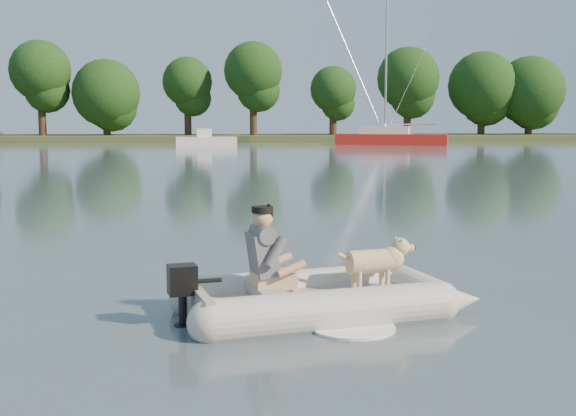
{
  "coord_description": "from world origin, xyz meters",
  "views": [
    {
      "loc": [
        -0.67,
        -7.66,
        1.96
      ],
      "look_at": [
        0.44,
        2.22,
        0.75
      ],
      "focal_mm": 45.0,
      "sensor_mm": 36.0,
      "label": 1
    }
  ],
  "objects": [
    {
      "name": "water",
      "position": [
        0.0,
        0.0,
        0.0
      ],
      "size": [
        160.0,
        160.0,
        0.0
      ],
      "primitive_type": "plane",
      "color": "slate",
      "rests_on": "ground"
    },
    {
      "name": "shore_bank",
      "position": [
        0.0,
        62.0,
        0.25
      ],
      "size": [
        160.0,
        12.0,
        0.7
      ],
      "primitive_type": "cube",
      "color": "#47512D",
      "rests_on": "water"
    },
    {
      "name": "outboard_motor",
      "position": [
        -0.92,
        -0.84,
        0.27
      ],
      "size": [
        0.4,
        0.32,
        0.68
      ],
      "primitive_type": null,
      "rotation": [
        0.0,
        0.0,
        0.21
      ],
      "color": "black",
      "rests_on": "dinghy"
    },
    {
      "name": "man",
      "position": [
        -0.12,
        -0.62,
        0.67
      ],
      "size": [
        0.72,
        0.65,
        0.93
      ],
      "primitive_type": null,
      "rotation": [
        0.0,
        0.0,
        0.21
      ],
      "color": "#5F5E62",
      "rests_on": "dinghy"
    },
    {
      "name": "treeline",
      "position": [
        5.75,
        61.07,
        5.3
      ],
      "size": [
        84.66,
        7.35,
        9.27
      ],
      "color": "#332316",
      "rests_on": "shore_bank"
    },
    {
      "name": "sailboat",
      "position": [
        14.15,
        49.71,
        0.54
      ],
      "size": [
        9.24,
        5.62,
        12.2
      ],
      "rotation": [
        0.0,
        0.0,
        -0.36
      ],
      "color": "red",
      "rests_on": "water"
    },
    {
      "name": "dog",
      "position": [
        1.02,
        -0.38,
        0.45
      ],
      "size": [
        0.85,
        0.45,
        0.54
      ],
      "primitive_type": null,
      "rotation": [
        0.0,
        0.0,
        0.21
      ],
      "color": "tan",
      "rests_on": "dinghy"
    },
    {
      "name": "dinghy",
      "position": [
        0.48,
        -0.54,
        0.5
      ],
      "size": [
        4.69,
        3.8,
        1.21
      ],
      "primitive_type": null,
      "rotation": [
        0.0,
        0.0,
        0.21
      ],
      "color": "#ACADA7",
      "rests_on": "water"
    },
    {
      "name": "motorboat",
      "position": [
        -0.66,
        47.66,
        0.91
      ],
      "size": [
        4.79,
        1.98,
        2.0
      ],
      "primitive_type": null,
      "rotation": [
        0.0,
        0.0,
        -0.03
      ],
      "color": "white",
      "rests_on": "water"
    }
  ]
}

